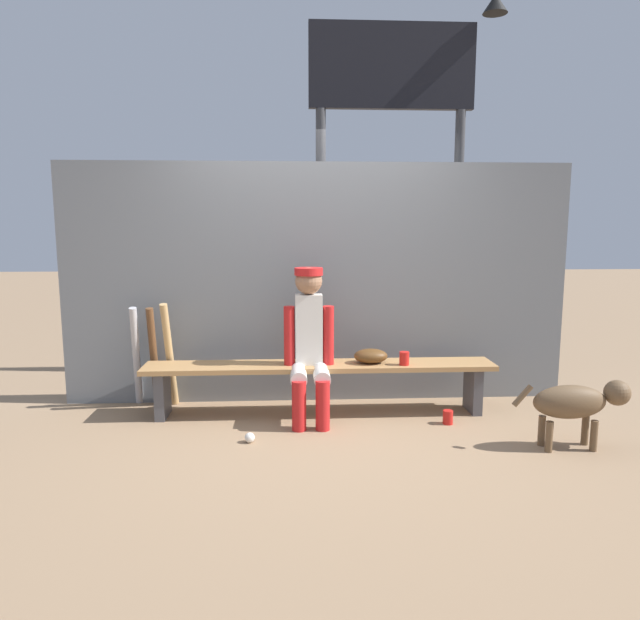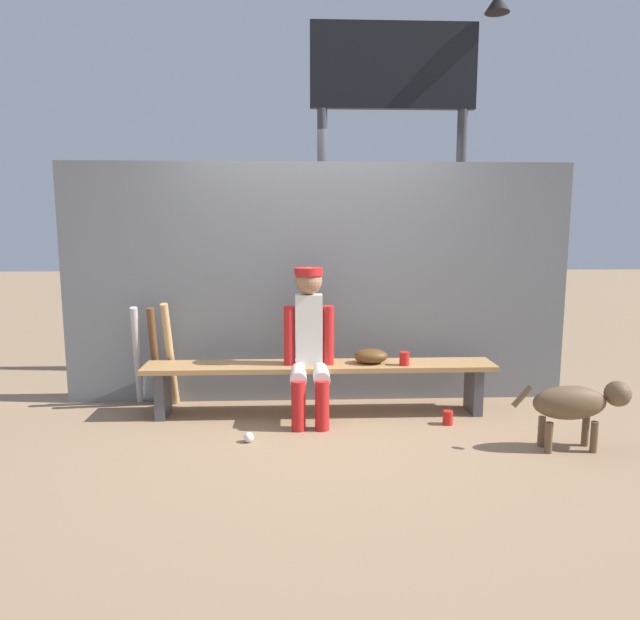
{
  "view_description": "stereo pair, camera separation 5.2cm",
  "coord_description": "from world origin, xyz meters",
  "px_view_note": "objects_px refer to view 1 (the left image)",
  "views": [
    {
      "loc": [
        -0.25,
        -4.6,
        1.57
      ],
      "look_at": [
        0.0,
        0.0,
        0.88
      ],
      "focal_mm": 32.1,
      "sensor_mm": 36.0,
      "label": 1
    },
    {
      "loc": [
        -0.2,
        -4.61,
        1.57
      ],
      "look_at": [
        0.0,
        0.0,
        0.88
      ],
      "focal_mm": 32.1,
      "sensor_mm": 36.0,
      "label": 2
    }
  ],
  "objects_px": {
    "player_seated": "(309,339)",
    "bat_wood_tan": "(170,355)",
    "baseball_glove": "(371,356)",
    "bat_aluminum_silver": "(136,356)",
    "baseball": "(250,438)",
    "cup_on_bench": "(404,358)",
    "cup_on_ground": "(448,417)",
    "scoreboard": "(397,121)",
    "bat_wood_dark": "(154,357)",
    "dog": "(577,402)",
    "dugout_bench": "(320,374)"
  },
  "relations": [
    {
      "from": "bat_wood_tan",
      "to": "scoreboard",
      "type": "relative_size",
      "value": 0.25
    },
    {
      "from": "bat_wood_tan",
      "to": "baseball",
      "type": "xyz_separation_m",
      "value": [
        0.73,
        -0.84,
        -0.43
      ]
    },
    {
      "from": "player_seated",
      "to": "bat_aluminum_silver",
      "type": "distance_m",
      "value": 1.55
    },
    {
      "from": "baseball_glove",
      "to": "baseball",
      "type": "xyz_separation_m",
      "value": [
        -0.97,
        -0.61,
        -0.45
      ]
    },
    {
      "from": "cup_on_ground",
      "to": "bat_wood_tan",
      "type": "bearing_deg",
      "value": 166.79
    },
    {
      "from": "bat_wood_dark",
      "to": "scoreboard",
      "type": "bearing_deg",
      "value": 22.94
    },
    {
      "from": "baseball_glove",
      "to": "bat_wood_tan",
      "type": "bearing_deg",
      "value": 172.25
    },
    {
      "from": "bat_aluminum_silver",
      "to": "dugout_bench",
      "type": "bearing_deg",
      "value": -10.54
    },
    {
      "from": "bat_wood_dark",
      "to": "cup_on_ground",
      "type": "xyz_separation_m",
      "value": [
        2.43,
        -0.59,
        -0.38
      ]
    },
    {
      "from": "dugout_bench",
      "to": "player_seated",
      "type": "xyz_separation_m",
      "value": [
        -0.09,
        -0.1,
        0.31
      ]
    },
    {
      "from": "dog",
      "to": "bat_wood_tan",
      "type": "bearing_deg",
      "value": 160.61
    },
    {
      "from": "bat_wood_tan",
      "to": "dugout_bench",
      "type": "bearing_deg",
      "value": -10.27
    },
    {
      "from": "dugout_bench",
      "to": "baseball_glove",
      "type": "distance_m",
      "value": 0.45
    },
    {
      "from": "cup_on_bench",
      "to": "baseball",
      "type": "bearing_deg",
      "value": -156.65
    },
    {
      "from": "player_seated",
      "to": "cup_on_bench",
      "type": "relative_size",
      "value": 11.16
    },
    {
      "from": "dugout_bench",
      "to": "player_seated",
      "type": "bearing_deg",
      "value": -131.99
    },
    {
      "from": "baseball_glove",
      "to": "scoreboard",
      "type": "height_order",
      "value": "scoreboard"
    },
    {
      "from": "bat_aluminum_silver",
      "to": "baseball",
      "type": "bearing_deg",
      "value": -41.39
    },
    {
      "from": "scoreboard",
      "to": "bat_wood_tan",
      "type": "bearing_deg",
      "value": -154.32
    },
    {
      "from": "player_seated",
      "to": "bat_aluminum_silver",
      "type": "height_order",
      "value": "player_seated"
    },
    {
      "from": "bat_wood_dark",
      "to": "dog",
      "type": "bearing_deg",
      "value": -19.51
    },
    {
      "from": "scoreboard",
      "to": "baseball",
      "type": "bearing_deg",
      "value": -126.63
    },
    {
      "from": "cup_on_ground",
      "to": "cup_on_bench",
      "type": "xyz_separation_m",
      "value": [
        -0.31,
        0.22,
        0.43
      ]
    },
    {
      "from": "bat_aluminum_silver",
      "to": "cup_on_ground",
      "type": "xyz_separation_m",
      "value": [
        2.58,
        -0.6,
        -0.39
      ]
    },
    {
      "from": "dugout_bench",
      "to": "scoreboard",
      "type": "height_order",
      "value": "scoreboard"
    },
    {
      "from": "baseball_glove",
      "to": "player_seated",
      "type": "bearing_deg",
      "value": -168.78
    },
    {
      "from": "player_seated",
      "to": "baseball",
      "type": "distance_m",
      "value": 0.92
    },
    {
      "from": "baseball",
      "to": "dog",
      "type": "relative_size",
      "value": 0.09
    },
    {
      "from": "scoreboard",
      "to": "bat_aluminum_silver",
      "type": "bearing_deg",
      "value": -158.38
    },
    {
      "from": "player_seated",
      "to": "bat_wood_tan",
      "type": "distance_m",
      "value": 1.25
    },
    {
      "from": "dugout_bench",
      "to": "scoreboard",
      "type": "relative_size",
      "value": 0.77
    },
    {
      "from": "scoreboard",
      "to": "cup_on_bench",
      "type": "bearing_deg",
      "value": -96.4
    },
    {
      "from": "scoreboard",
      "to": "bat_wood_dark",
      "type": "bearing_deg",
      "value": -157.06
    },
    {
      "from": "bat_wood_tan",
      "to": "cup_on_ground",
      "type": "xyz_separation_m",
      "value": [
        2.28,
        -0.54,
        -0.41
      ]
    },
    {
      "from": "bat_aluminum_silver",
      "to": "scoreboard",
      "type": "bearing_deg",
      "value": 21.62
    },
    {
      "from": "baseball_glove",
      "to": "bat_wood_dark",
      "type": "bearing_deg",
      "value": 171.05
    },
    {
      "from": "player_seated",
      "to": "bat_wood_tan",
      "type": "bearing_deg",
      "value": 164.29
    },
    {
      "from": "bat_aluminum_silver",
      "to": "cup_on_bench",
      "type": "distance_m",
      "value": 2.29
    },
    {
      "from": "player_seated",
      "to": "bat_aluminum_silver",
      "type": "relative_size",
      "value": 1.37
    },
    {
      "from": "baseball",
      "to": "dog",
      "type": "bearing_deg",
      "value": -5.61
    },
    {
      "from": "player_seated",
      "to": "scoreboard",
      "type": "bearing_deg",
      "value": 55.47
    },
    {
      "from": "dugout_bench",
      "to": "baseball",
      "type": "relative_size",
      "value": 39.12
    },
    {
      "from": "bat_wood_dark",
      "to": "cup_on_bench",
      "type": "distance_m",
      "value": 2.14
    },
    {
      "from": "baseball_glove",
      "to": "cup_on_ground",
      "type": "relative_size",
      "value": 2.55
    },
    {
      "from": "player_seated",
      "to": "baseball_glove",
      "type": "xyz_separation_m",
      "value": [
        0.51,
        0.1,
        -0.17
      ]
    },
    {
      "from": "player_seated",
      "to": "cup_on_bench",
      "type": "height_order",
      "value": "player_seated"
    },
    {
      "from": "bat_wood_tan",
      "to": "dog",
      "type": "relative_size",
      "value": 1.11
    },
    {
      "from": "dog",
      "to": "baseball_glove",
      "type": "bearing_deg",
      "value": 147.98
    },
    {
      "from": "baseball_glove",
      "to": "bat_wood_dark",
      "type": "distance_m",
      "value": 1.87
    },
    {
      "from": "bat_aluminum_silver",
      "to": "cup_on_ground",
      "type": "height_order",
      "value": "bat_aluminum_silver"
    }
  ]
}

